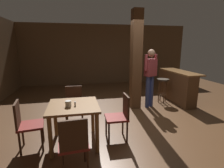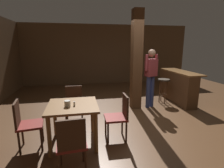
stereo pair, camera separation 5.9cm
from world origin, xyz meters
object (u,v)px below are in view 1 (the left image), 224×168
chair_east (120,115)px  chair_south (74,143)px  bar_counter (176,86)px  bar_stool_near (163,85)px  salt_shaker (75,104)px  dining_table (74,112)px  napkin_cup (68,104)px  chair_north (74,104)px  standing_person (150,74)px  chair_west (26,123)px

chair_east → chair_south: 1.23m
bar_counter → bar_stool_near: 0.50m
salt_shaker → dining_table: bearing=115.3°
napkin_cup → salt_shaker: napkin_cup is taller
chair_north → bar_counter: (3.31, 1.13, 0.01)m
chair_north → chair_east: same height
chair_east → napkin_cup: 1.02m
chair_east → salt_shaker: 0.90m
chair_north → chair_south: (-0.00, -1.71, 0.00)m
dining_table → bar_stool_near: 3.43m
salt_shaker → standing_person: size_ratio=0.05×
chair_north → chair_south: 1.71m
chair_north → salt_shaker: size_ratio=11.42×
bar_counter → chair_east: bearing=-140.6°
chair_east → chair_south: (-0.88, -0.85, 0.00)m
chair_east → napkin_cup: (-0.97, -0.08, 0.32)m
chair_west → bar_counter: bar_counter is taller
chair_north → napkin_cup: (-0.08, -0.94, 0.32)m
napkin_cup → bar_stool_near: bearing=35.2°
chair_west → napkin_cup: size_ratio=8.29×
standing_person → bar_stool_near: 0.81m
napkin_cup → bar_counter: bearing=31.4°
dining_table → bar_stool_near: bearing=34.9°
chair_north → salt_shaker: bearing=-87.9°
chair_east → standing_person: standing_person is taller
dining_table → chair_west: 0.83m
dining_table → standing_person: size_ratio=0.52×
dining_table → napkin_cup: 0.23m
chair_north → salt_shaker: 0.98m
dining_table → standing_person: standing_person is taller
salt_shaker → bar_counter: size_ratio=0.04×
dining_table → standing_person: 2.77m
dining_table → bar_counter: 3.86m
chair_north → napkin_cup: 1.00m
chair_west → napkin_cup: chair_west is taller
chair_west → standing_person: (3.03, 1.65, 0.50)m
napkin_cup → chair_east: bearing=4.5°
chair_south → bar_stool_near: 3.99m
salt_shaker → bar_stool_near: (2.78, 2.03, -0.22)m
chair_north → chair_east: bearing=-44.4°
dining_table → bar_stool_near: (2.81, 1.97, -0.05)m
chair_north → bar_counter: size_ratio=0.51×
chair_south → salt_shaker: size_ratio=11.42×
napkin_cup → salt_shaker: (0.12, 0.01, -0.01)m
dining_table → napkin_cup: napkin_cup is taller
napkin_cup → standing_person: standing_person is taller
napkin_cup → chair_south: bearing=-83.9°
standing_person → bar_counter: (1.10, 0.37, -0.49)m
chair_north → standing_person: 2.39m
dining_table → chair_east: size_ratio=1.01×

